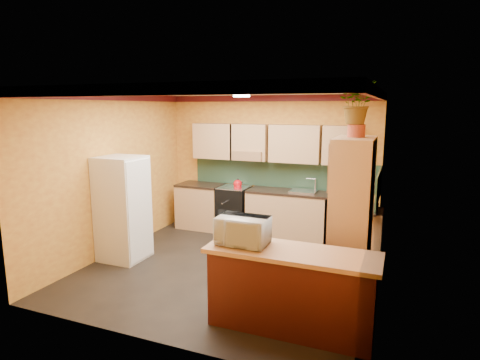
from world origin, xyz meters
name	(u,v)px	position (x,y,z in m)	size (l,w,h in m)	color
room_shell	(235,133)	(0.02, 0.28, 2.09)	(4.24, 4.24, 2.72)	black
base_cabinets_back	(264,213)	(-0.01, 1.80, 0.44)	(3.65, 0.60, 0.88)	tan
countertop_back	(264,190)	(-0.01, 1.80, 0.90)	(3.65, 0.62, 0.04)	black
stove	(234,209)	(-0.64, 1.80, 0.46)	(0.58, 0.58, 0.91)	black
kettle	(238,183)	(-0.54, 1.75, 1.00)	(0.17, 0.17, 0.18)	#B80C13
sink	(304,191)	(0.76, 1.80, 0.94)	(0.48, 0.40, 0.03)	silver
base_cabinets_right	(355,236)	(1.80, 1.03, 0.44)	(0.60, 0.80, 0.88)	tan
countertop_right	(357,208)	(1.80, 1.03, 0.90)	(0.62, 0.80, 0.04)	black
fridge	(123,208)	(-1.75, -0.23, 0.85)	(0.68, 0.66, 1.70)	white
pantry	(351,219)	(1.85, -0.19, 1.05)	(0.48, 0.90, 2.10)	tan
fern_pot	(356,131)	(1.85, -0.14, 2.18)	(0.22, 0.22, 0.16)	#9F3D26
fern	(358,103)	(1.85, -0.14, 2.52)	(0.47, 0.41, 0.53)	tan
breakfast_bar	(291,292)	(1.35, -1.30, 0.44)	(1.80, 0.55, 0.88)	#461810
bar_top	(292,253)	(1.35, -1.30, 0.91)	(1.90, 0.65, 0.05)	tan
microwave	(243,230)	(0.78, -1.30, 1.09)	(0.57, 0.39, 0.32)	white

